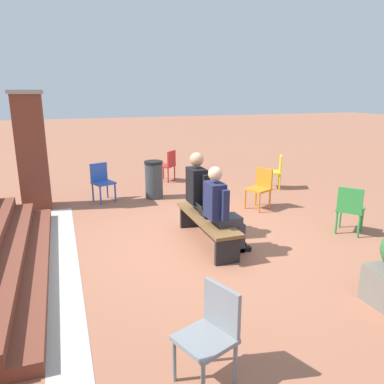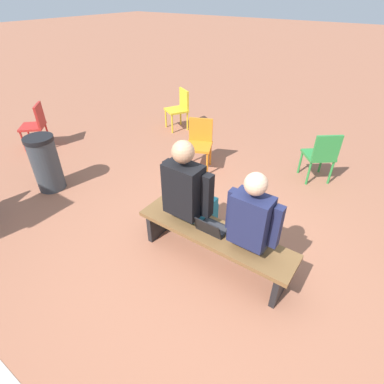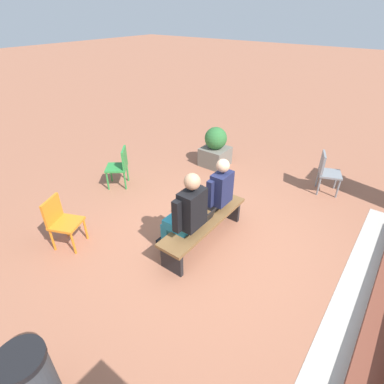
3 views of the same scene
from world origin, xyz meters
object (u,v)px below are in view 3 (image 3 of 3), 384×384
object	(u,v)px
person_student	(216,193)
person_adult	(186,213)
laptop	(204,218)
plastic_chair_near_bench_right	(61,220)
bench	(204,224)
plastic_chair_near_bench_left	(120,165)
litter_bin	(33,384)
plastic_chair_mid_courtyard	(327,171)
planter	(215,148)

from	to	relation	value
person_student	person_adult	world-z (taller)	person_adult
laptop	plastic_chair_near_bench_right	bearing A→B (deg)	-52.55
person_student	laptop	bearing A→B (deg)	10.27
plastic_chair_near_bench_right	bench	bearing A→B (deg)	128.30
person_adult	plastic_chair_near_bench_left	bearing A→B (deg)	-108.67
plastic_chair_near_bench_right	litter_bin	size ratio (longest dim) A/B	0.98
person_student	litter_bin	bearing A→B (deg)	3.94
plastic_chair_mid_courtyard	planter	xyz separation A→B (m)	(0.33, -2.45, -0.04)
plastic_chair_mid_courtyard	laptop	bearing A→B (deg)	-20.39
bench	person_adult	xyz separation A→B (m)	(0.37, -0.07, 0.40)
laptop	plastic_chair_near_bench_left	world-z (taller)	plastic_chair_near_bench_left
bench	person_adult	size ratio (longest dim) A/B	1.26
person_adult	plastic_chair_near_bench_right	world-z (taller)	person_adult
person_adult	bench	bearing A→B (deg)	168.92
person_student	plastic_chair_near_bench_right	distance (m)	2.46
plastic_chair_mid_courtyard	plastic_chair_near_bench_left	bearing A→B (deg)	-56.31
litter_bin	planter	bearing A→B (deg)	-163.71
laptop	planter	size ratio (longest dim) A/B	0.34
laptop	litter_bin	size ratio (longest dim) A/B	0.37
person_adult	planter	bearing A→B (deg)	-154.79
laptop	plastic_chair_near_bench_left	bearing A→B (deg)	-100.70
bench	person_student	distance (m)	0.55
person_student	litter_bin	xyz separation A→B (m)	(3.29, 0.23, -0.28)
person_student	plastic_chair_mid_courtyard	xyz separation A→B (m)	(-2.36, 1.12, -0.24)
bench	litter_bin	size ratio (longest dim) A/B	2.09
person_student	person_adult	xyz separation A→B (m)	(0.78, -0.01, 0.04)
person_student	planter	bearing A→B (deg)	-146.87
bench	laptop	xyz separation A→B (m)	(0.03, 0.01, 0.15)
person_student	plastic_chair_near_bench_right	xyz separation A→B (m)	(1.78, -1.68, -0.24)
plastic_chair_near_bench_right	person_student	bearing A→B (deg)	136.76
plastic_chair_near_bench_left	planter	bearing A→B (deg)	152.34
person_student	planter	distance (m)	2.45
planter	bench	bearing A→B (deg)	29.76
planter	person_student	bearing A→B (deg)	33.13
person_adult	plastic_chair_near_bench_right	distance (m)	1.97
plastic_chair_mid_courtyard	bench	bearing A→B (deg)	-20.83
bench	planter	bearing A→B (deg)	-150.24
bench	plastic_chair_near_bench_right	distance (m)	2.22
plastic_chair_mid_courtyard	planter	bearing A→B (deg)	-82.43
person_student	plastic_chair_mid_courtyard	size ratio (longest dim) A/B	1.60
person_adult	planter	size ratio (longest dim) A/B	1.52
bench	person_adult	distance (m)	0.55
person_student	laptop	xyz separation A→B (m)	(0.44, 0.08, -0.22)
plastic_chair_near_bench_left	plastic_chair_near_bench_right	xyz separation A→B (m)	(1.81, 0.71, 0.00)
plastic_chair_near_bench_right	planter	distance (m)	3.83
plastic_chair_near_bench_right	plastic_chair_near_bench_left	bearing A→B (deg)	-158.68
plastic_chair_near_bench_left	plastic_chair_mid_courtyard	world-z (taller)	same
plastic_chair_near_bench_right	laptop	bearing A→B (deg)	127.45
bench	person_adult	world-z (taller)	person_adult
planter	litter_bin	size ratio (longest dim) A/B	1.09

